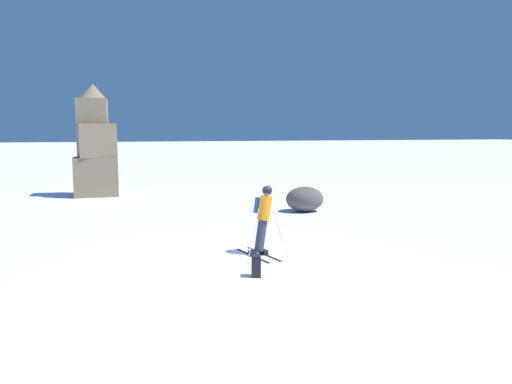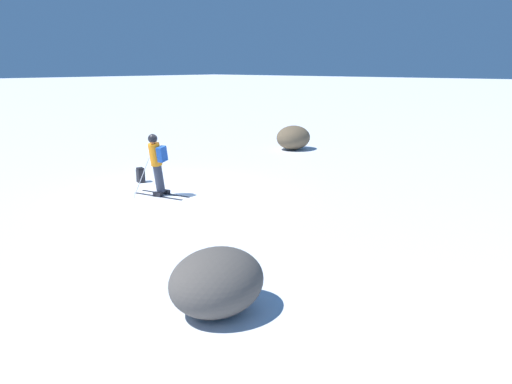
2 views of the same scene
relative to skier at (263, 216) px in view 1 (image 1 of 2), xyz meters
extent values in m
plane|color=white|center=(-0.72, -0.06, -1.09)|extent=(300.00, 300.00, 0.00)
cube|color=black|center=(-0.34, -0.10, -1.08)|extent=(0.47, 1.79, 0.01)
cube|color=black|center=(0.01, -0.02, -1.08)|extent=(0.47, 1.79, 0.01)
cube|color=black|center=(-0.34, -0.10, -1.02)|extent=(0.20, 0.30, 0.12)
cube|color=black|center=(0.01, -0.02, -1.02)|extent=(0.20, 0.30, 0.12)
cylinder|color=#2D3342|center=(-0.08, -0.04, -0.54)|extent=(0.44, 0.34, 0.88)
cylinder|color=orange|center=(0.04, -0.02, 0.21)|extent=(0.50, 0.42, 0.71)
sphere|color=tan|center=(0.11, 0.00, 0.66)|extent=(0.32, 0.29, 0.28)
sphere|color=black|center=(0.11, 0.00, 0.69)|extent=(0.37, 0.34, 0.32)
cube|color=#194293|center=(-0.01, 0.24, 0.24)|extent=(0.38, 0.25, 0.48)
cylinder|color=#B7B7BC|center=(-0.42, -0.42, -0.44)|extent=(0.53, 0.65, 1.31)
cylinder|color=#B7B7BC|center=(0.41, -0.24, -0.47)|extent=(0.34, 0.48, 1.24)
cube|color=#7A664C|center=(-4.46, 14.62, -0.07)|extent=(2.21, 1.88, 2.04)
cube|color=#7A664C|center=(-4.37, 14.55, 1.82)|extent=(2.04, 1.88, 1.74)
cube|color=#7A664C|center=(-4.52, 14.66, 3.33)|extent=(1.61, 1.54, 1.28)
cone|color=#7A664C|center=(-4.46, 14.62, 4.35)|extent=(1.33, 1.33, 0.76)
cube|color=black|center=(-0.82, -1.98, -0.87)|extent=(0.31, 0.35, 0.44)
cube|color=black|center=(-0.82, -1.98, -0.62)|extent=(0.27, 0.32, 0.06)
ellipsoid|color=#4C4742|center=(4.01, 6.52, -0.56)|extent=(1.62, 1.38, 1.06)
camera|label=1|loc=(-4.24, -12.86, 2.31)|focal=35.00mm
camera|label=2|loc=(9.13, 11.75, 2.76)|focal=35.00mm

